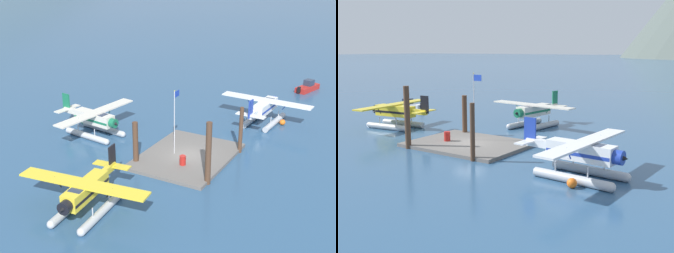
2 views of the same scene
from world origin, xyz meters
The scene contains 12 objects.
ground_plane centered at (0.00, 0.00, 0.00)m, with size 1200.00×1200.00×0.00m, color #2D5175.
dock_platform centered at (0.00, 0.00, 0.15)m, with size 10.37×7.92×0.30m, color #66605B.
piling_near_left centered at (-3.77, -3.88, 2.79)m, with size 0.50×0.50×5.58m, color #4C3323.
piling_near_right centered at (3.63, -3.94, 2.32)m, with size 0.38×0.38×4.63m, color #4C3323.
piling_far_left centered at (-3.42, 3.54, 2.05)m, with size 0.50×0.50×4.10m, color #4C3323.
flagpole centered at (-0.18, 1.20, 4.20)m, with size 0.95×0.10×6.29m.
fuel_drum centered at (-2.08, -0.63, 0.74)m, with size 0.62×0.62×0.88m.
mooring_buoy centered at (12.94, -5.49, 0.33)m, with size 0.66×0.66×0.66m, color orange.
seaplane_white_stbd_aft centered at (12.60, -3.44, 1.58)m, with size 7.97×10.47×3.84m.
seaplane_yellow_port_fwd centered at (-12.38, 2.18, 1.58)m, with size 7.95×10.49×3.84m.
seaplane_cream_bow_centre centered at (0.32, 11.09, 1.58)m, with size 10.49×7.95×3.84m.
boat_red_open_se centered at (27.82, -4.76, 0.49)m, with size 4.76×2.60×1.50m.
Camera 1 is at (-35.94, -17.96, 18.89)m, focal length 49.70 mm.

